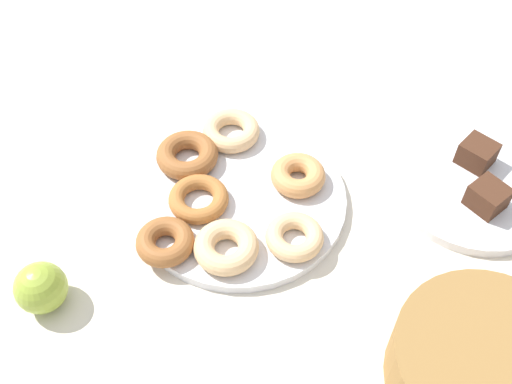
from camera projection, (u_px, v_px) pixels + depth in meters
ground_plane at (240, 202)px, 0.88m from camera, size 2.40×2.40×0.00m
donut_plate at (240, 198)px, 0.88m from camera, size 0.31×0.31×0.02m
donut_0 at (231, 131)px, 0.94m from camera, size 0.10×0.10×0.03m
donut_1 at (298, 175)px, 0.88m from camera, size 0.11×0.11×0.03m
donut_2 at (199, 199)px, 0.85m from camera, size 0.12×0.12×0.02m
donut_3 at (295, 237)px, 0.81m from camera, size 0.11×0.11×0.02m
donut_4 at (226, 247)px, 0.80m from camera, size 0.11×0.11×0.03m
donut_5 at (165, 242)px, 0.80m from camera, size 0.11×0.11×0.03m
donut_6 at (186, 156)px, 0.90m from camera, size 0.12×0.12×0.03m
cake_plate at (472, 185)px, 0.89m from camera, size 0.25×0.25×0.02m
brownie_near at (477, 153)px, 0.90m from camera, size 0.05×0.05×0.04m
brownie_far at (488, 197)px, 0.85m from camera, size 0.05×0.06×0.04m
basket at (485, 368)px, 0.68m from camera, size 0.27×0.27×0.07m
apple at (41, 288)px, 0.75m from camera, size 0.07×0.07×0.07m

